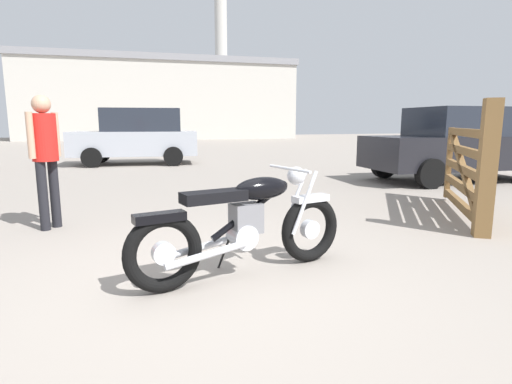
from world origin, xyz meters
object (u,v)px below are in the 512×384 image
(vintage_motorcycle, at_px, (246,225))
(blue_hatchback_right, at_px, (137,136))
(silver_sedan_mid, at_px, (458,145))
(timber_gate, at_px, (468,169))
(bystander, at_px, (45,148))

(vintage_motorcycle, height_order, blue_hatchback_right, blue_hatchback_right)
(blue_hatchback_right, relative_size, silver_sedan_mid, 0.94)
(silver_sedan_mid, bearing_deg, timber_gate, -128.71)
(vintage_motorcycle, bearing_deg, bystander, 117.21)
(blue_hatchback_right, bearing_deg, vintage_motorcycle, 99.48)
(blue_hatchback_right, bearing_deg, silver_sedan_mid, 144.11)
(vintage_motorcycle, bearing_deg, blue_hatchback_right, 80.54)
(vintage_motorcycle, relative_size, timber_gate, 0.96)
(timber_gate, xyz_separation_m, blue_hatchback_right, (-3.77, 9.50, 0.21))
(vintage_motorcycle, distance_m, bystander, 3.03)
(bystander, height_order, blue_hatchback_right, blue_hatchback_right)
(vintage_motorcycle, xyz_separation_m, timber_gate, (3.53, 0.98, 0.25))
(timber_gate, bearing_deg, bystander, 111.16)
(silver_sedan_mid, bearing_deg, blue_hatchback_right, 141.15)
(timber_gate, bearing_deg, silver_sedan_mid, -8.47)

